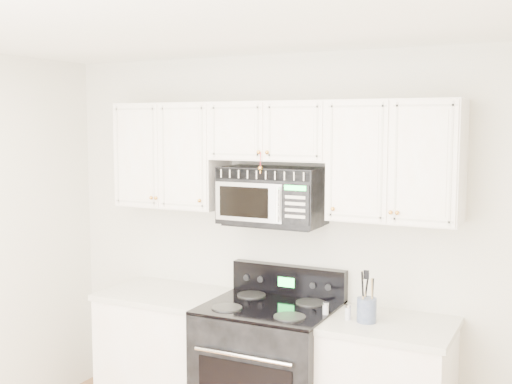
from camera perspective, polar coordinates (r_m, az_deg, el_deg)
The scene contains 8 objects.
room at distance 3.05m, azimuth -11.06°, elevation -9.68°, with size 3.51×3.51×2.61m.
base_cabinet_left at distance 4.87m, azimuth -7.99°, elevation -14.36°, with size 0.86×0.65×0.92m.
range at distance 4.42m, azimuth 1.22°, elevation -15.67°, with size 0.84×0.76×1.14m.
upper_cabinets at distance 4.30m, azimuth 1.68°, elevation 3.56°, with size 2.44×0.37×0.75m.
microwave at distance 4.32m, azimuth 1.43°, elevation -0.31°, with size 0.69×0.40×0.38m.
utensil_crock at distance 4.02m, azimuth 9.81°, elevation -10.17°, with size 0.12×0.12×0.32m.
shaker_salt at distance 4.10m, azimuth 6.20°, elevation -10.35°, with size 0.04×0.04×0.09m.
shaker_pepper at distance 4.06m, azimuth 8.17°, elevation -10.52°, with size 0.04×0.04×0.09m.
Camera 1 is at (1.79, -2.32, 2.12)m, focal length 45.00 mm.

